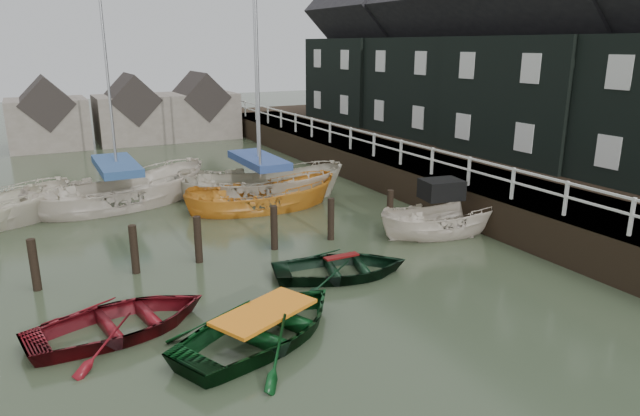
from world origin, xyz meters
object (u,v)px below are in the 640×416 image
rowboat_red (122,333)px  sailboat_b (120,205)px  sailboat_c (262,208)px  sailboat_d (260,196)px  motorboat (442,232)px  rowboat_green (265,339)px  rowboat_dkgreen (341,276)px

rowboat_red → sailboat_b: bearing=-18.2°
rowboat_red → sailboat_c: size_ratio=0.37×
sailboat_d → motorboat: bearing=-130.3°
rowboat_red → rowboat_green: 3.23m
rowboat_green → motorboat: motorboat is taller
rowboat_dkgreen → sailboat_b: sailboat_b is taller
rowboat_red → rowboat_green: bearing=-132.2°
rowboat_green → sailboat_d: size_ratio=0.33×
sailboat_c → rowboat_green: bearing=164.7°
motorboat → sailboat_d: bearing=35.9°
rowboat_dkgreen → motorboat: size_ratio=0.78×
sailboat_b → motorboat: bearing=-143.7°
rowboat_dkgreen → motorboat: (4.80, 1.57, 0.09)m
rowboat_green → sailboat_b: (-1.10, 12.51, 0.06)m
rowboat_green → sailboat_c: size_ratio=0.41×
rowboat_dkgreen → sailboat_c: bearing=10.9°
rowboat_red → sailboat_d: 11.77m
rowboat_dkgreen → sailboat_c: sailboat_c is taller
rowboat_red → sailboat_c: bearing=-49.0°
sailboat_d → rowboat_red: bearing=166.3°
rowboat_green → motorboat: size_ratio=0.91×
sailboat_b → sailboat_c: bearing=-131.3°
sailboat_c → sailboat_d: 1.70m
rowboat_red → rowboat_dkgreen: bearing=-94.1°
motorboat → sailboat_d: size_ratio=0.36×
rowboat_red → sailboat_d: (7.01, 9.46, 0.06)m
rowboat_dkgreen → sailboat_c: (0.53, 7.28, 0.01)m
rowboat_red → motorboat: size_ratio=0.83×
rowboat_green → sailboat_c: 10.30m
rowboat_green → motorboat: (8.00, 3.88, 0.09)m
motorboat → sailboat_b: sailboat_b is taller
motorboat → sailboat_c: 7.13m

